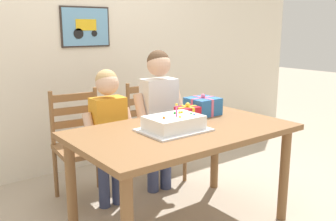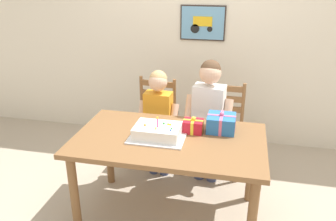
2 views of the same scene
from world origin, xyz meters
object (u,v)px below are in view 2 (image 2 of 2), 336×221
at_px(child_older, 208,111).
at_px(chair_right, 222,128).
at_px(child_younger, 158,114).
at_px(chair_left, 153,122).
at_px(gift_box_beside_cake, 221,123).
at_px(dining_table, 169,149).
at_px(birthday_cake, 158,132).
at_px(gift_box_red_large, 193,126).

bearing_deg(child_older, chair_right, 64.14).
height_order(child_older, child_younger, child_older).
distance_m(chair_left, child_younger, 0.35).
bearing_deg(child_older, gift_box_beside_cake, -69.48).
relative_size(dining_table, chair_left, 1.65).
xyz_separation_m(birthday_cake, chair_left, (-0.27, 0.88, -0.33)).
height_order(dining_table, child_younger, child_younger).
bearing_deg(chair_right, chair_left, -179.98).
relative_size(birthday_cake, child_younger, 0.40).
distance_m(gift_box_beside_cake, chair_right, 0.73).
xyz_separation_m(gift_box_red_large, child_older, (0.08, 0.46, -0.04)).
bearing_deg(child_younger, chair_left, 115.60).
distance_m(birthday_cake, gift_box_beside_cake, 0.54).
xyz_separation_m(gift_box_red_large, chair_left, (-0.53, 0.72, -0.33)).
distance_m(chair_left, child_older, 0.72).
height_order(gift_box_red_large, chair_left, chair_left).
xyz_separation_m(gift_box_beside_cake, chair_left, (-0.76, 0.64, -0.35)).
bearing_deg(chair_right, dining_table, -112.98).
relative_size(birthday_cake, gift_box_beside_cake, 1.89).
height_order(gift_box_red_large, chair_right, chair_right).
bearing_deg(birthday_cake, chair_right, 62.52).
distance_m(gift_box_red_large, chair_left, 0.96).
xyz_separation_m(child_older, child_younger, (-0.49, 0.00, -0.08)).
bearing_deg(child_older, gift_box_red_large, -99.33).
height_order(gift_box_beside_cake, chair_left, chair_left).
distance_m(gift_box_red_large, chair_right, 0.82).
bearing_deg(chair_left, child_older, -22.69).
distance_m(chair_left, chair_right, 0.73).
height_order(birthday_cake, chair_right, birthday_cake).
relative_size(dining_table, gift_box_beside_cake, 6.49).
bearing_deg(dining_table, child_younger, 111.44).
height_order(birthday_cake, gift_box_beside_cake, birthday_cake).
xyz_separation_m(gift_box_red_large, gift_box_beside_cake, (0.22, 0.08, 0.01)).
bearing_deg(birthday_cake, chair_left, 107.24).
relative_size(child_older, child_younger, 1.11).
height_order(birthday_cake, chair_left, birthday_cake).
bearing_deg(gift_box_beside_cake, child_older, 110.52).
bearing_deg(dining_table, child_older, 68.25).
relative_size(chair_left, child_older, 0.74).
relative_size(chair_right, child_younger, 0.83).
relative_size(dining_table, chair_right, 1.65).
relative_size(chair_right, child_older, 0.74).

